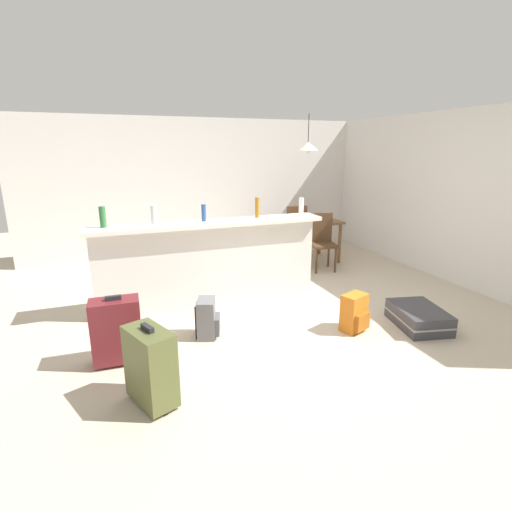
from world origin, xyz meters
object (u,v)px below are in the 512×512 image
(dining_chair_far_side, at_px, (294,227))
(backpack_grey, at_px, (207,319))
(bottle_green, at_px, (103,217))
(suitcase_flat_charcoal, at_px, (418,317))
(bottle_amber, at_px, (257,207))
(dining_table, at_px, (306,226))
(bottle_blue, at_px, (204,213))
(pendant_lamp, at_px, (308,146))
(suitcase_upright_maroon, at_px, (117,330))
(backpack_orange, at_px, (354,313))
(dining_chair_near_partition, at_px, (322,239))
(bottle_clear, at_px, (154,215))
(suitcase_upright_olive, at_px, (150,366))
(bottle_white, at_px, (301,207))

(dining_chair_far_side, height_order, backpack_grey, dining_chair_far_side)
(bottle_green, bearing_deg, suitcase_flat_charcoal, -25.53)
(bottle_amber, distance_m, backpack_grey, 1.67)
(dining_table, bearing_deg, bottle_blue, -148.41)
(bottle_blue, height_order, pendant_lamp, pendant_lamp)
(bottle_blue, height_order, dining_table, bottle_blue)
(bottle_green, xyz_separation_m, pendant_lamp, (3.24, 1.21, 0.79))
(bottle_green, distance_m, suitcase_upright_maroon, 1.46)
(pendant_lamp, distance_m, backpack_orange, 3.24)
(dining_chair_near_partition, height_order, dining_chair_far_side, same)
(dining_table, bearing_deg, bottle_clear, -154.70)
(bottle_green, height_order, suitcase_upright_olive, bottle_green)
(bottle_white, bearing_deg, suitcase_upright_olive, -140.20)
(suitcase_upright_olive, bearing_deg, backpack_grey, 54.68)
(dining_table, height_order, pendant_lamp, pendant_lamp)
(suitcase_upright_maroon, height_order, suitcase_upright_olive, same)
(bottle_green, bearing_deg, backpack_orange, -28.93)
(suitcase_upright_olive, bearing_deg, dining_table, 46.56)
(suitcase_upright_maroon, bearing_deg, bottle_amber, 32.49)
(bottle_clear, xyz_separation_m, bottle_blue, (0.60, -0.02, -0.01))
(pendant_lamp, bearing_deg, bottle_blue, -149.27)
(dining_chair_near_partition, bearing_deg, dining_table, 92.68)
(dining_chair_near_partition, distance_m, suitcase_upright_maroon, 3.81)
(bottle_green, distance_m, suitcase_flat_charcoal, 3.76)
(suitcase_upright_maroon, bearing_deg, suitcase_upright_olive, -72.77)
(bottle_clear, xyz_separation_m, dining_chair_far_side, (2.77, 1.83, -0.68))
(bottle_amber, xyz_separation_m, suitcase_upright_maroon, (-1.84, -1.17, -0.89))
(bottle_clear, distance_m, dining_table, 3.07)
(bottle_green, xyz_separation_m, dining_chair_far_side, (3.34, 1.83, -0.69))
(bottle_white, bearing_deg, bottle_blue, 178.53)
(suitcase_upright_olive, bearing_deg, bottle_white, 39.80)
(backpack_grey, bearing_deg, suitcase_flat_charcoal, -14.75)
(bottle_white, bearing_deg, suitcase_upright_maroon, -155.56)
(bottle_blue, xyz_separation_m, pendant_lamp, (2.07, 1.23, 0.81))
(pendant_lamp, bearing_deg, suitcase_flat_charcoal, -89.83)
(bottle_blue, relative_size, suitcase_upright_maroon, 0.31)
(pendant_lamp, bearing_deg, dining_chair_near_partition, -79.61)
(suitcase_flat_charcoal, xyz_separation_m, backpack_orange, (-0.75, 0.17, 0.09))
(suitcase_upright_maroon, height_order, backpack_grey, suitcase_upright_maroon)
(bottle_amber, bearing_deg, bottle_clear, -179.88)
(suitcase_upright_maroon, bearing_deg, backpack_grey, 13.73)
(bottle_clear, relative_size, bottle_blue, 1.09)
(suitcase_flat_charcoal, xyz_separation_m, suitcase_upright_olive, (-2.98, -0.35, 0.22))
(backpack_orange, bearing_deg, bottle_green, 151.07)
(bottle_clear, xyz_separation_m, backpack_grey, (0.38, -0.95, -1.00))
(backpack_grey, relative_size, suitcase_upright_olive, 0.63)
(bottle_white, height_order, suitcase_upright_maroon, bottle_white)
(bottle_amber, bearing_deg, suitcase_flat_charcoal, -48.72)
(backpack_orange, bearing_deg, dining_table, 73.42)
(bottle_green, relative_size, dining_table, 0.22)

